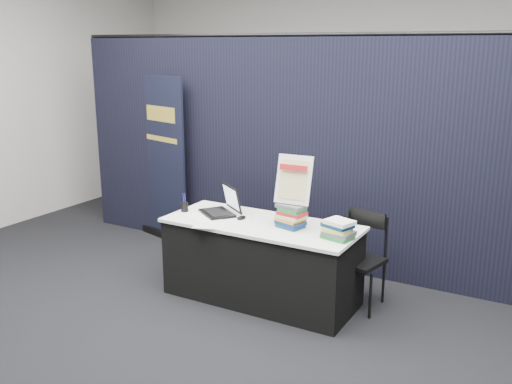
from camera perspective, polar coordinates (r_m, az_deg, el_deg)
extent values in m
plane|color=black|center=(5.05, -2.59, -12.88)|extent=(8.00, 8.00, 0.00)
cube|color=#B1ADA7|center=(8.16, 12.65, 10.17)|extent=(8.00, 0.02, 3.50)
cube|color=black|center=(6.00, 5.46, 3.68)|extent=(6.00, 0.08, 2.40)
cube|color=black|center=(5.33, 0.54, -7.08)|extent=(1.76, 0.71, 0.72)
cube|color=beige|center=(5.21, 0.55, -3.24)|extent=(1.80, 0.75, 0.03)
cube|color=black|center=(5.46, -3.92, -2.13)|extent=(0.44, 0.42, 0.02)
cube|color=black|center=(5.53, -3.21, -0.45)|extent=(0.33, 0.26, 0.25)
cube|color=silver|center=(5.52, -3.26, -0.47)|extent=(0.28, 0.21, 0.20)
ellipsoid|color=black|center=(5.30, -1.48, -2.57)|extent=(0.09, 0.11, 0.03)
cube|color=white|center=(5.52, -5.29, -2.07)|extent=(0.37, 0.32, 0.00)
cube|color=white|center=(5.39, -5.23, -2.49)|extent=(0.41, 0.36, 0.00)
cube|color=white|center=(5.13, -4.63, -3.35)|extent=(0.33, 0.28, 0.00)
cylinder|color=black|center=(5.57, -7.16, -1.49)|extent=(0.07, 0.07, 0.09)
cube|color=navy|center=(5.07, 3.55, -3.41)|extent=(0.26, 0.22, 0.03)
cube|color=navy|center=(5.06, 3.56, -3.08)|extent=(0.26, 0.22, 0.03)
cube|color=gold|center=(5.05, 3.56, -2.75)|extent=(0.26, 0.22, 0.03)
cube|color=beige|center=(5.04, 3.57, -2.41)|extent=(0.26, 0.22, 0.03)
cube|color=#A61A1F|center=(5.03, 3.57, -2.08)|extent=(0.26, 0.22, 0.03)
cube|color=#1F7633|center=(5.02, 3.58, -1.74)|extent=(0.26, 0.22, 0.03)
cube|color=#4F4F54|center=(5.01, 3.59, -1.40)|extent=(0.26, 0.22, 0.03)
cube|color=#1F7633|center=(4.82, 8.21, -4.48)|extent=(0.27, 0.22, 0.03)
cube|color=#4F4F54|center=(4.81, 8.23, -4.10)|extent=(0.27, 0.22, 0.03)
cube|color=#B6BF4C|center=(4.80, 8.24, -3.73)|extent=(0.27, 0.22, 0.03)
cube|color=navy|center=(4.79, 8.25, -3.35)|extent=(0.27, 0.22, 0.03)
cube|color=white|center=(4.78, 8.27, -2.97)|extent=(0.27, 0.22, 0.03)
cube|color=black|center=(4.99, 3.52, -1.10)|extent=(0.22, 0.03, 0.01)
cylinder|color=black|center=(5.07, 3.09, 0.61)|extent=(0.02, 0.11, 0.31)
cylinder|color=black|center=(5.00, 4.86, 0.37)|extent=(0.02, 0.11, 0.31)
cube|color=silver|center=(4.98, 3.79, 1.24)|extent=(0.33, 0.14, 0.42)
cube|color=#CCBB7F|center=(4.97, 3.75, 1.23)|extent=(0.26, 0.11, 0.33)
cube|color=maroon|center=(4.95, 3.76, 2.44)|extent=(0.26, 0.03, 0.05)
cube|color=black|center=(7.16, -9.05, -4.24)|extent=(0.84, 0.31, 0.08)
cube|color=black|center=(6.94, -9.25, 3.26)|extent=(0.77, 0.23, 1.98)
cube|color=gold|center=(6.84, -9.53, 7.70)|extent=(0.53, 0.15, 0.18)
cube|color=gold|center=(6.88, -9.43, 5.25)|extent=(0.57, 0.16, 0.06)
cylinder|color=black|center=(5.23, 7.47, -9.44)|extent=(0.02, 0.02, 0.42)
cylinder|color=black|center=(5.12, 11.37, -10.18)|extent=(0.02, 0.02, 0.42)
cylinder|color=black|center=(5.55, 8.95, -8.05)|extent=(0.02, 0.02, 0.42)
cylinder|color=black|center=(5.44, 12.63, -8.70)|extent=(0.02, 0.02, 0.42)
cube|color=black|center=(5.25, 10.21, -6.80)|extent=(0.46, 0.46, 0.04)
cube|color=black|center=(5.30, 11.06, -2.60)|extent=(0.37, 0.10, 0.15)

